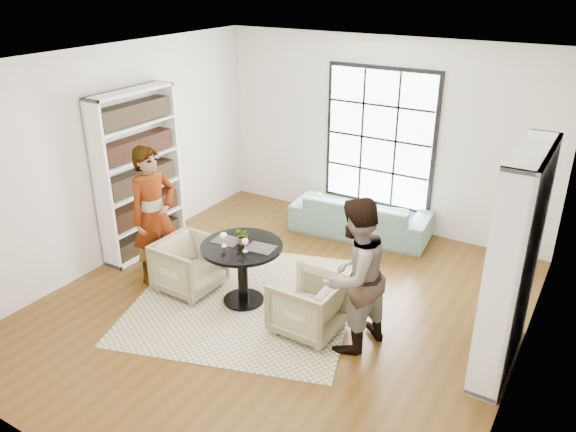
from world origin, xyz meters
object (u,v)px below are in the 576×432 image
Objects in this scene: armchair_right at (308,304)px; person_right at (354,276)px; pedestal_table at (242,261)px; sofa at (361,215)px; person_left at (154,215)px; armchair_left at (190,265)px; wine_glass_right at (245,242)px; flower_centerpiece at (243,236)px; wine_glass_left at (223,236)px.

person_right is (0.55, -0.00, 0.54)m from armchair_right.
person_right is at bearing -3.84° from pedestal_table.
person_left is at bearing 51.35° from sofa.
armchair_left is at bearing -78.62° from person_left.
flower_centerpiece reaches higher than wine_glass_right.
wine_glass_left is (1.16, -0.03, 0.00)m from person_left.
person_right is (1.11, -2.70, 0.57)m from sofa.
armchair_left is 0.43× the size of person_right.
pedestal_table reaches higher than armchair_right.
flower_centerpiece is at bearing -79.01° from person_right.
armchair_right is at bearing -8.19° from flower_centerpiece.
wine_glass_left is 0.30m from wine_glass_right.
wine_glass_left is at bearing -141.39° from pedestal_table.
pedestal_table is 2.65m from sofa.
person_right is 1.56m from flower_centerpiece.
wine_glass_left reaches higher than armchair_right.
sofa is 2.79× the size of armchair_left.
sofa is 1.15× the size of person_left.
sofa is 2.66m from flower_centerpiece.
armchair_right is 0.43× the size of person_right.
pedestal_table is 0.57× the size of person_right.
person_left reaches higher than sofa.
sofa is 2.82× the size of armchair_right.
person_right is (1.55, -0.10, 0.31)m from pedestal_table.
sofa is at bearing -166.97° from armchair_right.
pedestal_table reaches higher than armchair_left.
pedestal_table is at bearing -77.55° from person_right.
sofa is 2.79m from wine_glass_right.
flower_centerpiece is (-0.44, -2.56, 0.60)m from sofa.
armchair_left is at bearing 179.49° from wine_glass_right.
person_right is at bearing -78.63° from person_left.
sofa is at bearing -141.42° from person_right.
person_right reaches higher than armchair_right.
flower_centerpiece is at bearing -77.61° from armchair_left.
pedestal_table is 0.39m from wine_glass_right.
person_left reaches higher than pedestal_table.
sofa is at bearing 77.45° from wine_glass_left.
pedestal_table reaches higher than sofa.
person_right reaches higher than wine_glass_right.
flower_centerpiece is (1.32, 0.14, -0.02)m from person_left.
person_left reaches higher than person_right.
sofa is 2.86m from wine_glass_left.
pedestal_table is 1.38m from person_left.
pedestal_table is 1.31× the size of armchair_left.
person_right is 8.18× the size of flower_centerpiece.
person_right is 1.41m from wine_glass_right.
person_left reaches higher than wine_glass_right.
armchair_left is 4.40× the size of wine_glass_right.
wine_glass_right is (-1.41, -0.01, 0.04)m from person_right.
wine_glass_right reaches higher than sofa.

